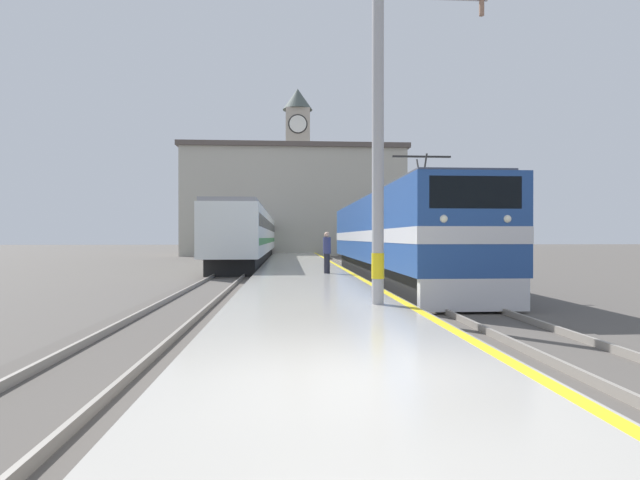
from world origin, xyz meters
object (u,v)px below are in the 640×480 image
(locomotive_train, at_px, (392,237))
(person_on_platform, at_px, (327,251))
(clock_tower, at_px, (298,165))
(catenary_mast, at_px, (382,134))
(passenger_train, at_px, (260,236))

(locomotive_train, relative_size, person_on_platform, 10.97)
(clock_tower, bearing_deg, locomotive_train, -85.75)
(catenary_mast, relative_size, clock_tower, 0.37)
(passenger_train, bearing_deg, catenary_mast, -82.68)
(person_on_platform, bearing_deg, catenary_mast, -87.28)
(catenary_mast, xyz_separation_m, clock_tower, (-0.87, 54.14, 7.07))
(passenger_train, xyz_separation_m, person_on_platform, (4.51, -28.72, -0.74))
(passenger_train, bearing_deg, clock_tower, 74.91)
(locomotive_train, height_order, person_on_platform, locomotive_train)
(passenger_train, relative_size, clock_tower, 2.55)
(person_on_platform, distance_m, clock_tower, 45.17)
(passenger_train, xyz_separation_m, clock_tower, (4.13, 15.30, 9.37))
(locomotive_train, bearing_deg, clock_tower, 94.25)
(passenger_train, height_order, clock_tower, clock_tower)
(locomotive_train, bearing_deg, person_on_platform, -178.70)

